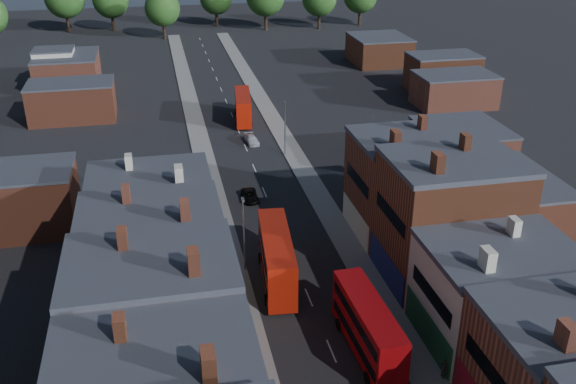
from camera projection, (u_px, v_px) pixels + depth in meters
name	position (u px, v px, depth m)	size (l,w,h in m)	color
pavement_west	(212.00, 190.00, 82.51)	(3.00, 200.00, 0.12)	gray
pavement_east	(310.00, 181.00, 84.96)	(3.00, 200.00, 0.12)	gray
lamp_post_2	(244.00, 230.00, 63.08)	(0.25, 0.70, 8.12)	slate
lamp_post_3	(285.00, 124.00, 91.59)	(0.25, 0.70, 8.12)	slate
bus_0	(277.00, 257.00, 62.05)	(3.83, 12.08, 5.13)	#AF1A0A
bus_1	(368.00, 327.00, 52.49)	(3.12, 11.17, 4.79)	#9D080C
bus_2	(243.00, 107.00, 106.42)	(3.60, 10.89, 4.61)	#A81707
car_2	(250.00, 196.00, 79.76)	(1.90, 4.12, 1.14)	black
car_3	(252.00, 140.00, 97.64)	(1.65, 4.07, 1.18)	silver
ped_3	(444.00, 369.00, 50.20)	(1.03, 0.47, 1.77)	#4E4A43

